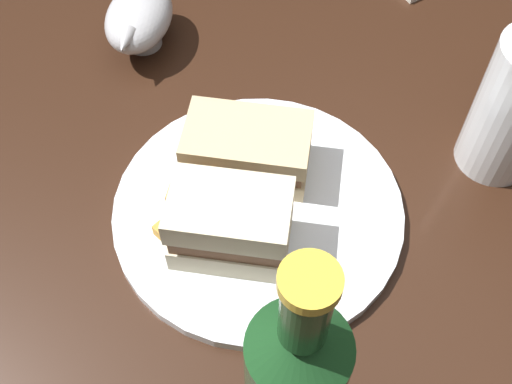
{
  "coord_description": "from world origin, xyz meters",
  "views": [
    {
      "loc": [
        0.17,
        0.31,
        1.27
      ],
      "look_at": [
        -0.0,
        0.01,
        0.76
      ],
      "focal_mm": 44.54,
      "sensor_mm": 36.0,
      "label": 1
    }
  ],
  "objects_px": {
    "plate": "(260,209)",
    "pint_glass": "(512,115)",
    "sandwich_half_right": "(230,224)",
    "sandwich_half_left": "(247,149)",
    "gravy_boat": "(140,18)"
  },
  "relations": [
    {
      "from": "plate",
      "to": "pint_glass",
      "type": "bearing_deg",
      "value": 166.47
    },
    {
      "from": "plate",
      "to": "gravy_boat",
      "type": "relative_size",
      "value": 2.1
    },
    {
      "from": "pint_glass",
      "to": "sandwich_half_right",
      "type": "bearing_deg",
      "value": -6.9
    },
    {
      "from": "sandwich_half_right",
      "to": "sandwich_half_left",
      "type": "bearing_deg",
      "value": -128.33
    },
    {
      "from": "sandwich_half_right",
      "to": "pint_glass",
      "type": "distance_m",
      "value": 0.3
    },
    {
      "from": "sandwich_half_right",
      "to": "pint_glass",
      "type": "relative_size",
      "value": 0.82
    },
    {
      "from": "sandwich_half_right",
      "to": "gravy_boat",
      "type": "bearing_deg",
      "value": -98.0
    },
    {
      "from": "sandwich_half_left",
      "to": "gravy_boat",
      "type": "xyz_separation_m",
      "value": [
        0.02,
        -0.23,
        -0.0
      ]
    },
    {
      "from": "sandwich_half_left",
      "to": "sandwich_half_right",
      "type": "relative_size",
      "value": 1.11
    },
    {
      "from": "sandwich_half_left",
      "to": "sandwich_half_right",
      "type": "bearing_deg",
      "value": 51.67
    },
    {
      "from": "plate",
      "to": "sandwich_half_left",
      "type": "relative_size",
      "value": 2.03
    },
    {
      "from": "plate",
      "to": "sandwich_half_left",
      "type": "bearing_deg",
      "value": -105.21
    },
    {
      "from": "pint_glass",
      "to": "gravy_boat",
      "type": "bearing_deg",
      "value": -53.59
    },
    {
      "from": "pint_glass",
      "to": "gravy_boat",
      "type": "relative_size",
      "value": 1.14
    },
    {
      "from": "sandwich_half_right",
      "to": "plate",
      "type": "bearing_deg",
      "value": -151.46
    }
  ]
}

